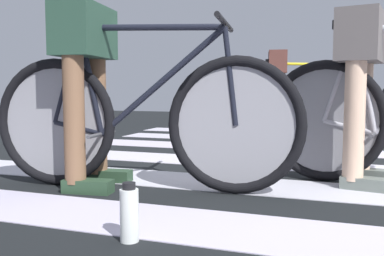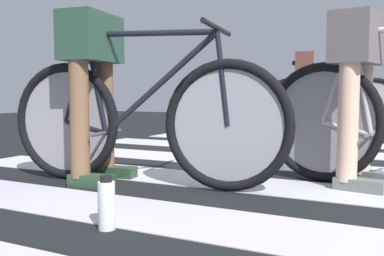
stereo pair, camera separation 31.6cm
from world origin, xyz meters
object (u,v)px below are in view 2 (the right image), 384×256
object	(u,v)px
cyclist_2_of_4	(358,76)
water_bottle	(107,204)
bicycle_1_of_4	(141,119)
bicycle_4_of_4	(329,104)
cyclist_4_of_4	(304,82)
cyclist_1_of_4	(93,74)

from	to	relation	value
cyclist_2_of_4	water_bottle	bearing A→B (deg)	-112.12
bicycle_1_of_4	bicycle_4_of_4	distance (m)	3.55
bicycle_1_of_4	cyclist_4_of_4	xyz separation A→B (m)	(0.23, 3.45, 0.29)
cyclist_1_of_4	bicycle_4_of_4	size ratio (longest dim) A/B	0.58
cyclist_1_of_4	water_bottle	xyz separation A→B (m)	(0.63, -0.71, -0.54)
bicycle_4_of_4	water_bottle	xyz separation A→B (m)	(-0.21, -4.26, -0.28)
bicycle_1_of_4	cyclist_4_of_4	world-z (taller)	cyclist_4_of_4
cyclist_1_of_4	cyclist_4_of_4	size ratio (longest dim) A/B	0.96
cyclist_2_of_4	bicycle_4_of_4	xyz separation A→B (m)	(-0.58, 2.99, -0.25)
cyclist_1_of_4	cyclist_2_of_4	xyz separation A→B (m)	(1.42, 0.56, -0.01)
cyclist_2_of_4	bicycle_4_of_4	world-z (taller)	cyclist_2_of_4
bicycle_4_of_4	cyclist_4_of_4	bearing A→B (deg)	-180.00
cyclist_1_of_4	cyclist_2_of_4	distance (m)	1.53
cyclist_4_of_4	bicycle_1_of_4	bearing A→B (deg)	-104.82
bicycle_4_of_4	water_bottle	bearing A→B (deg)	-103.86
cyclist_2_of_4	water_bottle	xyz separation A→B (m)	(-0.79, -1.27, -0.53)
bicycle_1_of_4	cyclist_2_of_4	bearing A→B (deg)	17.80
cyclist_1_of_4	cyclist_2_of_4	world-z (taller)	cyclist_1_of_4
cyclist_1_of_4	cyclist_4_of_4	distance (m)	3.53
cyclist_4_of_4	water_bottle	distance (m)	4.24
cyclist_4_of_4	cyclist_1_of_4	bearing A→B (deg)	-109.77
cyclist_1_of_4	water_bottle	size ratio (longest dim) A/B	4.67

